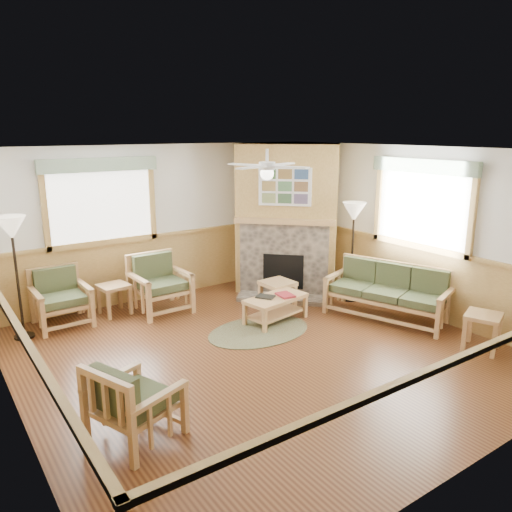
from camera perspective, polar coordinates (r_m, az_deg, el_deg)
floor at (r=6.92m, az=0.59°, el=-10.98°), size 6.00×6.00×0.01m
ceiling at (r=6.26m, az=0.66°, el=12.01°), size 6.00×6.00×0.01m
wall_back at (r=9.01m, az=-10.51°, el=3.85°), size 6.00×0.02×2.70m
wall_front at (r=4.48m, az=23.64°, el=-7.91°), size 6.00×0.02×2.70m
wall_left at (r=5.38m, az=-26.51°, el=-4.58°), size 0.02×6.00×2.70m
wall_right at (r=8.51m, az=17.35°, el=2.82°), size 0.02×6.00×2.70m
wainscot at (r=6.70m, az=0.61°, el=-6.69°), size 6.00×6.00×1.10m
fireplace at (r=9.26m, az=3.64°, el=4.35°), size 3.11×3.11×2.70m
window_back at (r=8.45m, az=-17.67°, el=10.81°), size 1.90×0.16×1.50m
window_right at (r=8.22m, az=18.91°, el=10.63°), size 0.16×1.90×1.50m
ceiling_fan at (r=6.68m, az=1.28°, el=11.81°), size 1.59×1.59×0.36m
sofa at (r=8.20m, az=14.76°, el=-4.06°), size 2.03×1.36×0.86m
armchair_back_left at (r=8.22m, az=-21.39°, el=-4.51°), size 0.79×0.79×0.87m
armchair_back_right at (r=8.38m, az=-10.88°, el=-3.16°), size 0.86×0.86×0.94m
armchair_left at (r=5.15m, az=-13.67°, el=-15.69°), size 0.94×0.94×0.82m
coffee_table at (r=7.90m, az=2.26°, el=-6.07°), size 1.08×0.67×0.40m
end_table_chairs at (r=8.48m, az=-15.87°, el=-4.79°), size 0.50×0.48×0.51m
end_table_sofa at (r=7.55m, az=24.40°, el=-7.92°), size 0.60×0.59×0.52m
footstool at (r=8.56m, az=2.47°, el=-4.32°), size 0.52×0.52×0.44m
braided_rug at (r=7.57m, az=0.34°, el=-8.57°), size 1.85×1.85×0.01m
floor_lamp_left at (r=7.83m, az=-25.62°, el=-2.30°), size 0.55×0.55×1.80m
floor_lamp_right at (r=8.83m, az=10.94°, el=0.46°), size 0.42×0.42×1.75m
book_red at (r=7.87m, az=3.37°, el=-4.37°), size 0.26×0.32×0.03m
book_dark at (r=7.79m, az=1.08°, el=-4.58°), size 0.31×0.34×0.03m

